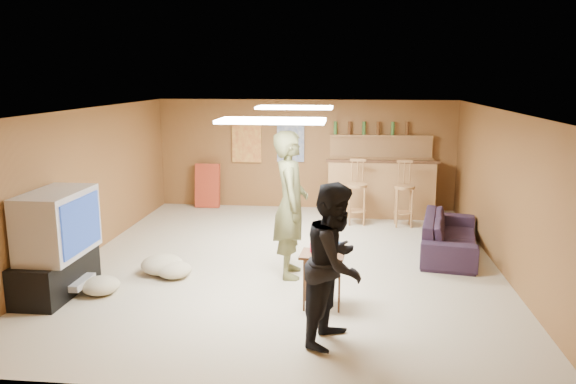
# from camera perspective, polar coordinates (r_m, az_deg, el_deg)

# --- Properties ---
(ground) EXTENTS (7.00, 7.00, 0.00)m
(ground) POSITION_cam_1_polar(r_m,az_deg,el_deg) (8.26, -0.15, -7.09)
(ground) COLOR tan
(ground) RESTS_ON ground
(ceiling) EXTENTS (6.00, 7.00, 0.02)m
(ceiling) POSITION_cam_1_polar(r_m,az_deg,el_deg) (7.84, -0.16, 8.32)
(ceiling) COLOR silver
(ceiling) RESTS_ON ground
(wall_back) EXTENTS (6.00, 0.02, 2.20)m
(wall_back) POSITION_cam_1_polar(r_m,az_deg,el_deg) (11.41, 1.78, 3.84)
(wall_back) COLOR brown
(wall_back) RESTS_ON ground
(wall_front) EXTENTS (6.00, 0.02, 2.20)m
(wall_front) POSITION_cam_1_polar(r_m,az_deg,el_deg) (4.63, -4.97, -8.07)
(wall_front) COLOR brown
(wall_front) RESTS_ON ground
(wall_left) EXTENTS (0.02, 7.00, 2.20)m
(wall_left) POSITION_cam_1_polar(r_m,az_deg,el_deg) (8.82, -19.91, 0.80)
(wall_left) COLOR brown
(wall_left) RESTS_ON ground
(wall_right) EXTENTS (0.02, 7.00, 2.20)m
(wall_right) POSITION_cam_1_polar(r_m,az_deg,el_deg) (8.21, 21.13, -0.06)
(wall_right) COLOR brown
(wall_right) RESTS_ON ground
(tv_stand) EXTENTS (0.55, 1.30, 0.50)m
(tv_stand) POSITION_cam_1_polar(r_m,az_deg,el_deg) (7.62, -22.48, -7.68)
(tv_stand) COLOR black
(tv_stand) RESTS_ON ground
(dvd_box) EXTENTS (0.35, 0.50, 0.08)m
(dvd_box) POSITION_cam_1_polar(r_m,az_deg,el_deg) (7.55, -20.94, -8.54)
(dvd_box) COLOR #B2B2B7
(dvd_box) RESTS_ON tv_stand
(tv_body) EXTENTS (0.60, 1.10, 0.80)m
(tv_body) POSITION_cam_1_polar(r_m,az_deg,el_deg) (7.40, -22.40, -2.97)
(tv_body) COLOR #B2B2B7
(tv_body) RESTS_ON tv_stand
(tv_screen) EXTENTS (0.02, 0.95, 0.65)m
(tv_screen) POSITION_cam_1_polar(r_m,az_deg,el_deg) (7.26, -20.24, -3.08)
(tv_screen) COLOR navy
(tv_screen) RESTS_ON tv_body
(bar_counter) EXTENTS (2.00, 0.60, 1.10)m
(bar_counter) POSITION_cam_1_polar(r_m,az_deg,el_deg) (10.95, 9.39, 0.43)
(bar_counter) COLOR olive
(bar_counter) RESTS_ON ground
(bar_lip) EXTENTS (2.10, 0.12, 0.05)m
(bar_lip) POSITION_cam_1_polar(r_m,az_deg,el_deg) (10.61, 9.56, 3.08)
(bar_lip) COLOR #412615
(bar_lip) RESTS_ON bar_counter
(bar_shelf) EXTENTS (2.00, 0.18, 0.05)m
(bar_shelf) POSITION_cam_1_polar(r_m,az_deg,el_deg) (11.25, 9.43, 5.63)
(bar_shelf) COLOR olive
(bar_shelf) RESTS_ON bar_backing
(bar_backing) EXTENTS (2.00, 0.14, 0.60)m
(bar_backing) POSITION_cam_1_polar(r_m,az_deg,el_deg) (11.31, 9.37, 4.13)
(bar_backing) COLOR olive
(bar_backing) RESTS_ON bar_counter
(poster_left) EXTENTS (0.60, 0.03, 0.85)m
(poster_left) POSITION_cam_1_polar(r_m,az_deg,el_deg) (11.50, -4.22, 5.13)
(poster_left) COLOR #BF3F26
(poster_left) RESTS_ON wall_back
(poster_right) EXTENTS (0.55, 0.03, 0.80)m
(poster_right) POSITION_cam_1_polar(r_m,az_deg,el_deg) (11.37, 0.26, 5.09)
(poster_right) COLOR #334C99
(poster_right) RESTS_ON wall_back
(folding_chair_stack) EXTENTS (0.50, 0.26, 0.91)m
(folding_chair_stack) POSITION_cam_1_polar(r_m,az_deg,el_deg) (11.65, -8.17, 0.65)
(folding_chair_stack) COLOR #B53921
(folding_chair_stack) RESTS_ON ground
(ceiling_panel_front) EXTENTS (1.20, 0.60, 0.04)m
(ceiling_panel_front) POSITION_cam_1_polar(r_m,az_deg,el_deg) (6.35, -1.66, 7.25)
(ceiling_panel_front) COLOR white
(ceiling_panel_front) RESTS_ON ceiling
(ceiling_panel_back) EXTENTS (1.20, 0.60, 0.04)m
(ceiling_panel_back) POSITION_cam_1_polar(r_m,az_deg,el_deg) (9.03, 0.69, 8.58)
(ceiling_panel_back) COLOR white
(ceiling_panel_back) RESTS_ON ceiling
(person_olive) EXTENTS (0.55, 0.76, 1.97)m
(person_olive) POSITION_cam_1_polar(r_m,az_deg,el_deg) (7.46, 0.26, -1.29)
(person_olive) COLOR brown
(person_olive) RESTS_ON ground
(person_black) EXTENTS (0.85, 0.96, 1.65)m
(person_black) POSITION_cam_1_polar(r_m,az_deg,el_deg) (5.67, 4.84, -7.25)
(person_black) COLOR black
(person_black) RESTS_ON ground
(sofa) EXTENTS (1.11, 2.09, 0.58)m
(sofa) POSITION_cam_1_polar(r_m,az_deg,el_deg) (8.91, 16.13, -4.22)
(sofa) COLOR black
(sofa) RESTS_ON ground
(tray_table) EXTENTS (0.53, 0.44, 0.65)m
(tray_table) POSITION_cam_1_polar(r_m,az_deg,el_deg) (6.64, 3.49, -8.93)
(tray_table) COLOR #412615
(tray_table) RESTS_ON ground
(cup_red_near) EXTENTS (0.09, 0.09, 0.11)m
(cup_red_near) POSITION_cam_1_polar(r_m,az_deg,el_deg) (6.56, 2.59, -5.65)
(cup_red_near) COLOR red
(cup_red_near) RESTS_ON tray_table
(cup_red_far) EXTENTS (0.09, 0.09, 0.11)m
(cup_red_far) POSITION_cam_1_polar(r_m,az_deg,el_deg) (6.42, 4.14, -6.09)
(cup_red_far) COLOR red
(cup_red_far) RESTS_ON tray_table
(cup_blue) EXTENTS (0.09, 0.09, 0.11)m
(cup_blue) POSITION_cam_1_polar(r_m,az_deg,el_deg) (6.60, 5.03, -5.56)
(cup_blue) COLOR navy
(cup_blue) RESTS_ON tray_table
(bar_stool_left) EXTENTS (0.51, 0.51, 1.25)m
(bar_stool_left) POSITION_cam_1_polar(r_m,az_deg,el_deg) (10.24, 7.05, 0.15)
(bar_stool_left) COLOR olive
(bar_stool_left) RESTS_ON ground
(bar_stool_right) EXTENTS (0.38, 0.38, 1.10)m
(bar_stool_right) POSITION_cam_1_polar(r_m,az_deg,el_deg) (10.25, 11.72, -0.43)
(bar_stool_right) COLOR olive
(bar_stool_right) RESTS_ON ground
(cushion_near_tv) EXTENTS (0.66, 0.66, 0.26)m
(cushion_near_tv) POSITION_cam_1_polar(r_m,az_deg,el_deg) (7.95, -12.68, -7.18)
(cushion_near_tv) COLOR tan
(cushion_near_tv) RESTS_ON ground
(cushion_mid) EXTENTS (0.49, 0.49, 0.21)m
(cushion_mid) POSITION_cam_1_polar(r_m,az_deg,el_deg) (7.77, -11.47, -7.76)
(cushion_mid) COLOR tan
(cushion_mid) RESTS_ON ground
(cushion_far) EXTENTS (0.62, 0.62, 0.21)m
(cushion_far) POSITION_cam_1_polar(r_m,az_deg,el_deg) (7.45, -18.48, -9.00)
(cushion_far) COLOR tan
(cushion_far) RESTS_ON ground
(bottle_row) EXTENTS (1.48, 0.08, 0.26)m
(bottle_row) POSITION_cam_1_polar(r_m,az_deg,el_deg) (11.21, 8.44, 6.43)
(bottle_row) COLOR #3F7233
(bottle_row) RESTS_ON bar_shelf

